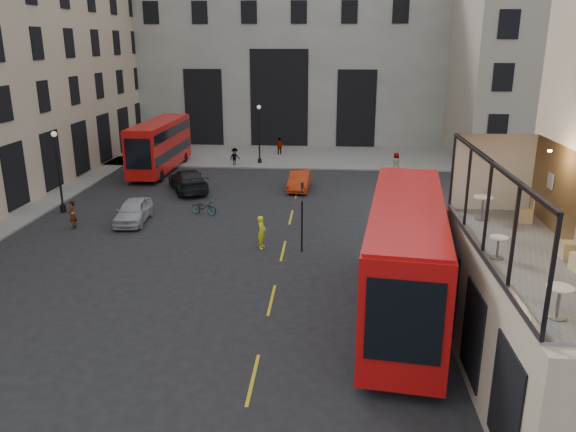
# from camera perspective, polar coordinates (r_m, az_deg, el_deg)

# --- Properties ---
(ground) EXTENTS (140.00, 140.00, 0.00)m
(ground) POSITION_cam_1_polar(r_m,az_deg,el_deg) (19.32, 2.56, -16.50)
(ground) COLOR black
(ground) RESTS_ON ground
(host_frontage) EXTENTS (3.00, 11.00, 4.50)m
(host_frontage) POSITION_cam_1_polar(r_m,az_deg,el_deg) (19.16, 22.82, -10.48)
(host_frontage) COLOR #C1AE90
(host_frontage) RESTS_ON ground
(cafe_floor) EXTENTS (3.00, 10.00, 0.10)m
(cafe_floor) POSITION_cam_1_polar(r_m,az_deg,el_deg) (18.26, 23.66, -4.05)
(cafe_floor) COLOR slate
(cafe_floor) RESTS_ON host_frontage
(gateway) EXTENTS (35.00, 10.60, 18.00)m
(gateway) POSITION_cam_1_polar(r_m,az_deg,el_deg) (64.27, -0.50, 16.13)
(gateway) COLOR #A09E95
(gateway) RESTS_ON ground
(building_right) EXTENTS (16.60, 18.60, 20.00)m
(building_right) POSITION_cam_1_polar(r_m,az_deg,el_deg) (59.35, 24.58, 15.51)
(building_right) COLOR gray
(building_right) RESTS_ON ground
(pavement_far) EXTENTS (40.00, 12.00, 0.12)m
(pavement_far) POSITION_cam_1_polar(r_m,az_deg,el_deg) (55.46, -2.38, 6.22)
(pavement_far) COLOR slate
(pavement_far) RESTS_ON ground
(traffic_light_near) EXTENTS (0.16, 0.20, 3.80)m
(traffic_light_near) POSITION_cam_1_polar(r_m,az_deg,el_deg) (29.29, 1.44, 0.82)
(traffic_light_near) COLOR black
(traffic_light_near) RESTS_ON ground
(traffic_light_far) EXTENTS (0.16, 0.20, 3.80)m
(traffic_light_far) POSITION_cam_1_polar(r_m,az_deg,el_deg) (47.39, -14.79, 6.66)
(traffic_light_far) COLOR black
(traffic_light_far) RESTS_ON ground
(street_lamp_a) EXTENTS (0.36, 0.36, 5.33)m
(street_lamp_a) POSITION_cam_1_polar(r_m,az_deg,el_deg) (39.13, -22.22, 3.72)
(street_lamp_a) COLOR black
(street_lamp_a) RESTS_ON ground
(street_lamp_b) EXTENTS (0.36, 0.36, 5.33)m
(street_lamp_b) POSITION_cam_1_polar(r_m,az_deg,el_deg) (51.14, -2.93, 7.92)
(street_lamp_b) COLOR black
(street_lamp_b) RESTS_ON ground
(bus_near) EXTENTS (4.32, 12.44, 4.86)m
(bus_near) POSITION_cam_1_polar(r_m,az_deg,el_deg) (22.72, 11.82, -3.72)
(bus_near) COLOR #AC0B0C
(bus_near) RESTS_ON ground
(bus_far) EXTENTS (2.64, 10.81, 4.30)m
(bus_far) POSITION_cam_1_polar(r_m,az_deg,el_deg) (49.39, -12.88, 7.20)
(bus_far) COLOR #B90F0C
(bus_far) RESTS_ON ground
(car_a) EXTENTS (2.01, 4.37, 1.45)m
(car_a) POSITION_cam_1_polar(r_m,az_deg,el_deg) (35.92, -15.44, 0.49)
(car_a) COLOR #A7A8AF
(car_a) RESTS_ON ground
(car_b) EXTENTS (1.68, 4.27, 1.38)m
(car_b) POSITION_cam_1_polar(r_m,az_deg,el_deg) (42.39, 1.18, 3.62)
(car_b) COLOR #B52A0B
(car_b) RESTS_ON ground
(car_c) EXTENTS (4.40, 6.01, 1.62)m
(car_c) POSITION_cam_1_polar(r_m,az_deg,el_deg) (42.64, -10.11, 3.59)
(car_c) COLOR black
(car_c) RESTS_ON ground
(bicycle) EXTENTS (1.88, 1.14, 0.93)m
(bicycle) POSITION_cam_1_polar(r_m,az_deg,el_deg) (36.69, -8.54, 0.87)
(bicycle) COLOR gray
(bicycle) RESTS_ON ground
(cyclist) EXTENTS (0.52, 0.71, 1.80)m
(cyclist) POSITION_cam_1_polar(r_m,az_deg,el_deg) (30.30, -2.70, -1.64)
(cyclist) COLOR #E2F319
(cyclist) RESTS_ON ground
(pedestrian_a) EXTENTS (1.01, 0.85, 1.85)m
(pedestrian_a) POSITION_cam_1_polar(r_m,az_deg,el_deg) (46.33, -14.00, 4.59)
(pedestrian_a) COLOR gray
(pedestrian_a) RESTS_ON ground
(pedestrian_b) EXTENTS (1.17, 1.19, 1.65)m
(pedestrian_b) POSITION_cam_1_polar(r_m,az_deg,el_deg) (50.66, -5.43, 5.97)
(pedestrian_b) COLOR gray
(pedestrian_b) RESTS_ON ground
(pedestrian_c) EXTENTS (1.07, 0.52, 1.77)m
(pedestrian_c) POSITION_cam_1_polar(r_m,az_deg,el_deg) (55.20, -0.85, 7.05)
(pedestrian_c) COLOR gray
(pedestrian_c) RESTS_ON ground
(pedestrian_d) EXTENTS (0.90, 1.02, 1.75)m
(pedestrian_d) POSITION_cam_1_polar(r_m,az_deg,el_deg) (48.63, 10.91, 5.32)
(pedestrian_d) COLOR gray
(pedestrian_d) RESTS_ON ground
(pedestrian_e) EXTENTS (0.46, 0.65, 1.69)m
(pedestrian_e) POSITION_cam_1_polar(r_m,az_deg,el_deg) (35.82, -21.07, 0.10)
(pedestrian_e) COLOR gray
(pedestrian_e) RESTS_ON ground
(cafe_table_near) EXTENTS (0.62, 0.62, 0.78)m
(cafe_table_near) POSITION_cam_1_polar(r_m,az_deg,el_deg) (14.47, 25.82, -7.44)
(cafe_table_near) COLOR white
(cafe_table_near) RESTS_ON cafe_floor
(cafe_table_mid) EXTENTS (0.53, 0.53, 0.67)m
(cafe_table_mid) POSITION_cam_1_polar(r_m,az_deg,el_deg) (17.66, 20.58, -2.69)
(cafe_table_mid) COLOR white
(cafe_table_mid) RESTS_ON cafe_floor
(cafe_table_far) EXTENTS (0.68, 0.68, 0.85)m
(cafe_table_far) POSITION_cam_1_polar(r_m,az_deg,el_deg) (21.27, 19.19, 1.13)
(cafe_table_far) COLOR silver
(cafe_table_far) RESTS_ON cafe_floor
(cafe_chair_c) EXTENTS (0.47, 0.47, 0.95)m
(cafe_chair_c) POSITION_cam_1_polar(r_m,az_deg,el_deg) (18.54, 26.69, -3.03)
(cafe_chair_c) COLOR tan
(cafe_chair_c) RESTS_ON cafe_floor
(cafe_chair_d) EXTENTS (0.45, 0.45, 0.85)m
(cafe_chair_d) POSITION_cam_1_polar(r_m,az_deg,el_deg) (21.57, 22.99, 0.07)
(cafe_chair_d) COLOR tan
(cafe_chair_d) RESTS_ON cafe_floor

